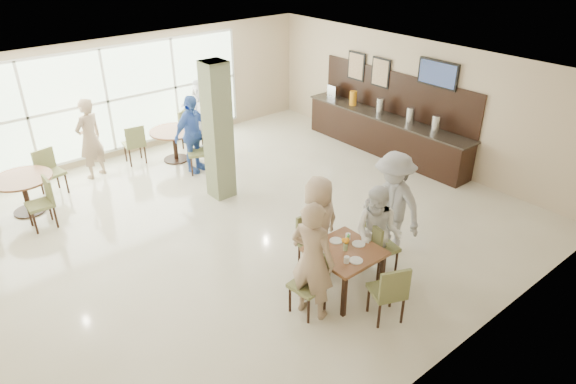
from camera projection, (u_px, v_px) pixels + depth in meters
ground at (239, 224)px, 9.73m from camera, size 10.00×10.00×0.00m
room_shell at (235, 140)px, 8.93m from camera, size 10.00×10.00×10.00m
window_bank at (108, 101)px, 11.82m from camera, size 7.00×0.04×7.00m
column at (218, 132)px, 10.11m from camera, size 0.45×0.45×2.80m
main_table at (345, 255)px, 7.67m from camera, size 0.97×0.97×0.75m
round_table_left at (23, 186)px, 9.86m from camera, size 1.12×1.12×0.75m
round_table_right at (174, 137)px, 12.06m from camera, size 1.12×1.12×0.75m
chairs_main_table at (348, 266)px, 7.75m from camera, size 2.07×2.04×0.95m
chairs_table_left at (23, 190)px, 9.94m from camera, size 1.96×1.78×0.95m
chairs_table_right at (175, 141)px, 12.10m from camera, size 2.08×1.96×0.95m
tabletop_clutter at (345, 246)px, 7.61m from camera, size 0.71×0.75×0.21m
buffet_counter at (385, 131)px, 12.47m from camera, size 0.64×4.70×1.95m
wall_tv at (438, 74)px, 11.11m from camera, size 0.06×1.00×0.58m
framed_art_a at (381, 73)px, 12.34m from camera, size 0.05×0.55×0.70m
framed_art_b at (356, 66)px, 12.88m from camera, size 0.05×0.55×0.70m
teen_left at (312, 260)px, 7.11m from camera, size 0.63×0.78×1.84m
teen_far at (318, 225)px, 8.13m from camera, size 0.83×0.48×1.64m
teen_right at (378, 234)px, 7.96m from camera, size 0.87×0.95×1.58m
teen_standing at (392, 203)px, 8.55m from camera, size 0.73×1.21×1.83m
adult_a at (192, 134)px, 11.40m from camera, size 1.16×0.87×1.77m
adult_b at (204, 116)px, 12.32m from camera, size 0.97×1.81×1.86m
adult_standing at (90, 139)px, 11.12m from camera, size 0.77×0.64×1.80m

